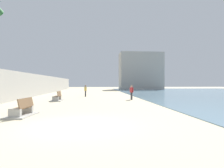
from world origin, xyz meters
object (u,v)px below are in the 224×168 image
at_px(person_walking, 85,90).
at_px(bench_far, 57,98).
at_px(person_standing, 132,91).
at_px(bench_near, 22,112).

bearing_deg(person_walking, bench_far, -113.95).
bearing_deg(person_standing, bench_near, -128.98).
relative_size(bench_near, person_walking, 1.45).
height_order(bench_near, person_walking, person_walking).
bearing_deg(bench_far, person_standing, 5.41).
xyz_separation_m(bench_near, bench_far, (0.10, 8.89, 0.00)).
distance_m(bench_far, person_walking, 6.23).
relative_size(bench_far, person_walking, 1.39).
xyz_separation_m(bench_far, person_standing, (7.68, 0.73, 0.66)).
xyz_separation_m(bench_far, person_walking, (2.52, 5.66, 0.64)).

